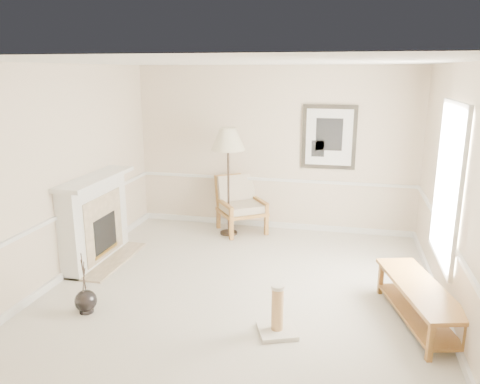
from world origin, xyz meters
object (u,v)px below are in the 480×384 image
Objects in this scene: floor_vase at (86,301)px; bench at (419,298)px; floor_lamp at (228,142)px; armchair at (239,201)px; scratching_post at (277,318)px.

floor_vase is 3.88m from bench.
floor_vase is at bearing -170.45° from bench.
floor_lamp is (0.97, 3.08, 1.49)m from floor_vase.
armchair is 0.58× the size of floor_lamp.
bench is (2.72, -2.70, -0.23)m from armchair.
scratching_post is (1.32, -3.02, -1.45)m from floor_lamp.
bench is at bearing -79.95° from armchair.
floor_vase is 3.55m from armchair.
floor_vase is at bearing -107.47° from floor_lamp.
floor_lamp is (-0.13, -0.26, 1.10)m from armchair.
armchair reaches higher than scratching_post.
armchair is at bearing 71.73° from floor_vase.
armchair is at bearing 135.14° from bench.
bench is at bearing 20.83° from scratching_post.
floor_vase reaches higher than bench.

